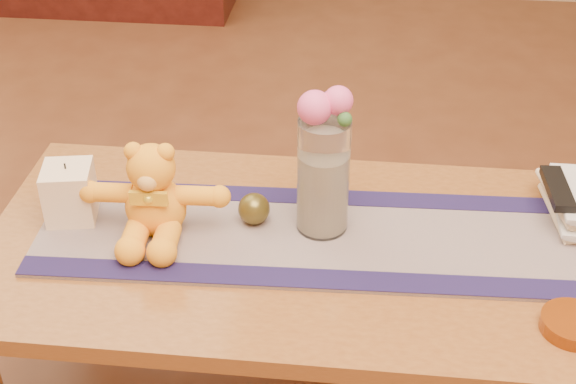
# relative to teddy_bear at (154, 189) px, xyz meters

# --- Properties ---
(coffee_table_top) EXTENTS (1.40, 0.70, 0.04)m
(coffee_table_top) POSITION_rel_teddy_bear_xyz_m (0.33, -0.01, -0.13)
(coffee_table_top) COLOR brown
(coffee_table_top) RESTS_ON floor
(table_leg_bl) EXTENTS (0.07, 0.07, 0.41)m
(table_leg_bl) POSITION_rel_teddy_bear_xyz_m (-0.31, 0.28, -0.35)
(table_leg_bl) COLOR brown
(table_leg_bl) RESTS_ON floor
(table_leg_br) EXTENTS (0.07, 0.07, 0.41)m
(table_leg_br) POSITION_rel_teddy_bear_xyz_m (0.97, 0.28, -0.35)
(table_leg_br) COLOR brown
(table_leg_br) RESTS_ON floor
(persian_runner) EXTENTS (1.21, 0.39, 0.01)m
(persian_runner) POSITION_rel_teddy_bear_xyz_m (0.34, 0.01, -0.10)
(persian_runner) COLOR #1A214A
(persian_runner) RESTS_ON coffee_table_top
(runner_border_near) EXTENTS (1.20, 0.10, 0.00)m
(runner_border_near) POSITION_rel_teddy_bear_xyz_m (0.35, -0.13, -0.10)
(runner_border_near) COLOR #1C1541
(runner_border_near) RESTS_ON persian_runner
(runner_border_far) EXTENTS (1.20, 0.10, 0.00)m
(runner_border_far) POSITION_rel_teddy_bear_xyz_m (0.34, 0.16, -0.10)
(runner_border_far) COLOR #1C1541
(runner_border_far) RESTS_ON persian_runner
(teddy_bear) EXTENTS (0.31, 0.26, 0.20)m
(teddy_bear) POSITION_rel_teddy_bear_xyz_m (0.00, 0.00, 0.00)
(teddy_bear) COLOR #FFA220
(teddy_bear) RESTS_ON persian_runner
(pillar_candle) EXTENTS (0.12, 0.12, 0.12)m
(pillar_candle) POSITION_rel_teddy_bear_xyz_m (-0.20, 0.02, -0.04)
(pillar_candle) COLOR #FBDFB9
(pillar_candle) RESTS_ON persian_runner
(candle_wick) EXTENTS (0.00, 0.00, 0.01)m
(candle_wick) POSITION_rel_teddy_bear_xyz_m (-0.20, 0.02, 0.03)
(candle_wick) COLOR black
(candle_wick) RESTS_ON pillar_candle
(glass_vase) EXTENTS (0.11, 0.11, 0.26)m
(glass_vase) POSITION_rel_teddy_bear_xyz_m (0.35, 0.05, 0.03)
(glass_vase) COLOR silver
(glass_vase) RESTS_ON persian_runner
(potpourri_fill) EXTENTS (0.09, 0.09, 0.18)m
(potpourri_fill) POSITION_rel_teddy_bear_xyz_m (0.35, 0.05, -0.01)
(potpourri_fill) COLOR beige
(potpourri_fill) RESTS_ON glass_vase
(rose_left) EXTENTS (0.07, 0.07, 0.07)m
(rose_left) POSITION_rel_teddy_bear_xyz_m (0.33, 0.04, 0.19)
(rose_left) COLOR #F15597
(rose_left) RESTS_ON glass_vase
(rose_right) EXTENTS (0.06, 0.06, 0.06)m
(rose_right) POSITION_rel_teddy_bear_xyz_m (0.38, 0.05, 0.20)
(rose_right) COLOR #F15597
(rose_right) RESTS_ON glass_vase
(blue_flower_back) EXTENTS (0.04, 0.04, 0.04)m
(blue_flower_back) POSITION_rel_teddy_bear_xyz_m (0.36, 0.08, 0.19)
(blue_flower_back) COLOR #474698
(blue_flower_back) RESTS_ON glass_vase
(blue_flower_side) EXTENTS (0.04, 0.04, 0.04)m
(blue_flower_side) POSITION_rel_teddy_bear_xyz_m (0.32, 0.07, 0.18)
(blue_flower_side) COLOR #474698
(blue_flower_side) RESTS_ON glass_vase
(leaf_sprig) EXTENTS (0.03, 0.03, 0.03)m
(leaf_sprig) POSITION_rel_teddy_bear_xyz_m (0.39, 0.03, 0.18)
(leaf_sprig) COLOR #33662D
(leaf_sprig) RESTS_ON glass_vase
(bronze_ball) EXTENTS (0.07, 0.07, 0.07)m
(bronze_ball) POSITION_rel_teddy_bear_xyz_m (0.20, 0.05, -0.07)
(bronze_ball) COLOR #52481B
(bronze_ball) RESTS_ON persian_runner
(book_bottom) EXTENTS (0.19, 0.24, 0.02)m
(book_bottom) POSITION_rel_teddy_bear_xyz_m (0.85, 0.14, -0.10)
(book_bottom) COLOR #F9E5C0
(book_bottom) RESTS_ON coffee_table_top
(book_lower) EXTENTS (0.17, 0.23, 0.02)m
(book_lower) POSITION_rel_teddy_bear_xyz_m (0.86, 0.14, -0.08)
(book_lower) COLOR #F9E5C0
(book_lower) RESTS_ON book_bottom
(book_upper) EXTENTS (0.20, 0.25, 0.02)m
(book_upper) POSITION_rel_teddy_bear_xyz_m (0.85, 0.14, -0.06)
(book_upper) COLOR #F9E5C0
(book_upper) RESTS_ON book_lower
(book_top) EXTENTS (0.16, 0.22, 0.02)m
(book_top) POSITION_rel_teddy_bear_xyz_m (0.86, 0.14, -0.04)
(book_top) COLOR #F9E5C0
(book_top) RESTS_ON book_upper
(tv_remote) EXTENTS (0.05, 0.16, 0.02)m
(tv_remote) POSITION_rel_teddy_bear_xyz_m (0.85, 0.13, -0.02)
(tv_remote) COLOR black
(tv_remote) RESTS_ON book_top
(amber_dish) EXTENTS (0.16, 0.16, 0.03)m
(amber_dish) POSITION_rel_teddy_bear_xyz_m (0.84, -0.22, -0.09)
(amber_dish) COLOR #BF5914
(amber_dish) RESTS_ON coffee_table_top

